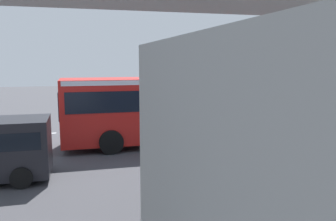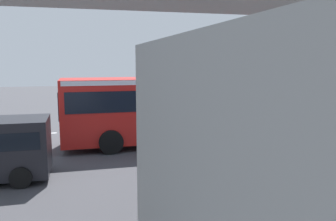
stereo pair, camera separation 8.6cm
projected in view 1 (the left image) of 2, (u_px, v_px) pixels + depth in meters
The scene contains 9 objects.
ground at pixel (155, 138), 18.00m from camera, with size 80.00×80.00×0.00m, color #424247.
city_bus at pixel (185, 104), 16.71m from camera, with size 11.54×2.85×3.15m.
pedestrian at pixel (221, 114), 20.00m from camera, with size 0.38×0.38×1.79m.
traffic_sign at pixel (220, 92), 23.00m from camera, with size 0.08×0.60×2.80m.
lane_dash_leftmost at pixel (239, 124), 21.94m from camera, with size 2.00×0.20×0.01m, color silver.
lane_dash_left at pixel (178, 127), 20.92m from camera, with size 2.00×0.20×0.01m, color silver.
lane_dash_centre at pixel (111, 130), 19.90m from camera, with size 2.00×0.20×0.01m, color silver.
lane_dash_right at pixel (37, 134), 18.88m from camera, with size 2.00×0.20×0.01m, color silver.
pedestrian_overpass at pixel (237, 14), 8.46m from camera, with size 27.79×2.60×6.85m.
Camera 1 is at (3.87, 17.20, 3.95)m, focal length 37.14 mm.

